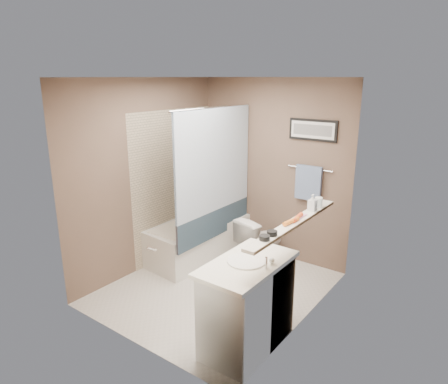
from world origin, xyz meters
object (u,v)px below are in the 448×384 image
Objects in this scene: vanity at (247,306)px; soap_bottle at (313,203)px; candle_bowl_near at (265,238)px; hair_brush_back at (298,217)px; hair_brush_front at (291,221)px; glass_jar at (318,202)px; bathtub at (198,239)px; candle_bowl_far at (272,233)px; toilet at (261,241)px.

soap_bottle is (0.19, 0.88, 0.80)m from vanity.
soap_bottle reaches higher than candle_bowl_near.
vanity is at bearing -108.42° from hair_brush_back.
hair_brush_front is 1.31× the size of soap_bottle.
soap_bottle is at bearing -90.00° from glass_jar.
vanity is (1.60, -1.22, 0.15)m from bathtub.
candle_bowl_far is at bearing 90.00° from candle_bowl_near.
toilet is at bearing 123.81° from candle_bowl_far.
vanity is 0.94m from hair_brush_back.
toilet is 1.41m from soap_bottle.
candle_bowl_near is (0.19, -0.05, 0.73)m from vanity.
hair_brush_front reaches higher than candle_bowl_near.
vanity is at bearing 165.61° from candle_bowl_near.
toilet is at bearing 121.60° from candle_bowl_near.
hair_brush_front and hair_brush_back have the same top height.
vanity is at bearing -101.86° from soap_bottle.
toilet is 4.04× the size of soap_bottle.
vanity is 9.00× the size of glass_jar.
glass_jar is at bearing 90.00° from soap_bottle.
bathtub is at bearing 174.10° from glass_jar.
bathtub is 0.89m from toilet.
candle_bowl_far is 0.96m from glass_jar.
candle_bowl_near is at bearing 134.83° from toilet.
candle_bowl_far is at bearing -90.00° from hair_brush_front.
candle_bowl_near is (1.79, -1.26, 0.89)m from bathtub.
hair_brush_front is (1.79, -0.79, 0.89)m from bathtub.
candle_bowl_far is at bearing 137.05° from toilet.
candle_bowl_near is 0.12m from candle_bowl_far.
bathtub is 2.14m from hair_brush_front.
candle_bowl_far reaches higher than toilet.
hair_brush_front is at bearing -90.00° from glass_jar.
glass_jar reaches higher than candle_bowl_near.
hair_brush_front reaches higher than bathtub.
toilet is at bearing 115.52° from vanity.
toilet is 6.78× the size of glass_jar.
hair_brush_back reaches higher than candle_bowl_near.
toilet is at bearing 131.68° from hair_brush_front.
toilet is at bearing 135.51° from hair_brush_back.
hair_brush_front is at bearing 64.92° from vanity.
bathtub is 16.67× the size of candle_bowl_near.
candle_bowl_near is at bearing -90.00° from hair_brush_front.
candle_bowl_near is (0.94, -1.52, 0.80)m from toilet.
hair_brush_front reaches higher than candle_bowl_far.
hair_brush_back is at bearing -15.85° from bathtub.
candle_bowl_far is at bearing -90.00° from soap_bottle.
toilet reaches higher than bathtub.
glass_jar is at bearing 90.00° from hair_brush_back.
hair_brush_back is at bearing 148.74° from toilet.
hair_brush_front is 1.00× the size of hair_brush_back.
soap_bottle reaches higher than hair_brush_front.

